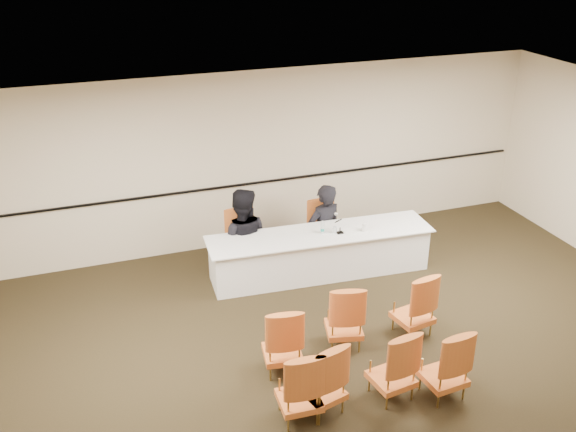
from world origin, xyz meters
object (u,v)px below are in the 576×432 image
object	(u,v)px
panelist_second_chair	(242,241)
microphone	(340,225)
coffee_cup	(364,227)
panelist_main_chair	(324,230)
water_bottle	(323,227)
aud_chair_front_mid	(344,314)
aud_chair_front_right	(414,303)
aud_chair_back_left	(321,376)
aud_chair_extra	(299,384)
drinking_glass	(335,230)
panel_table	(320,253)
aud_chair_back_right	(445,362)
panelist_main	(324,235)
panelist_second	(242,243)
aud_chair_front_left	(282,338)
aud_chair_back_mid	(392,363)

from	to	relation	value
panelist_second_chair	microphone	bearing A→B (deg)	-23.32
coffee_cup	panelist_main_chair	bearing A→B (deg)	120.45
water_bottle	aud_chair_front_mid	distance (m)	1.96
panelist_main_chair	microphone	size ratio (longest dim) A/B	3.20
aud_chair_front_right	aud_chair_back_left	bearing A→B (deg)	-160.08
water_bottle	coffee_cup	xyz separation A→B (m)	(0.65, -0.16, -0.04)
aud_chair_extra	water_bottle	bearing A→B (deg)	66.56
drinking_glass	microphone	bearing A→B (deg)	-30.17
panel_table	aud_chair_extra	bearing A→B (deg)	-112.44
aud_chair_back_right	panelist_main	bearing A→B (deg)	85.36
panelist_second	aud_chair_front_mid	distance (m)	2.57
microphone	aud_chair_front_left	world-z (taller)	microphone
aud_chair_extra	aud_chair_back_right	bearing A→B (deg)	-3.29
aud_chair_front_left	aud_chair_back_left	bearing A→B (deg)	-68.87
panelist_main	panelist_main_chair	world-z (taller)	panelist_main
microphone	aud_chair_back_left	xyz separation A→B (m)	(-1.47, -2.83, -0.38)
panel_table	aud_chair_extra	distance (m)	3.30
microphone	aud_chair_front_right	xyz separation A→B (m)	(0.28, -1.83, -0.38)
panelist_main	aud_chair_back_left	world-z (taller)	panelist_main
panel_table	microphone	xyz separation A→B (m)	(0.29, -0.10, 0.50)
panelist_second	aud_chair_back_right	bearing A→B (deg)	128.25
panel_table	panelist_main	distance (m)	0.59
panelist_main	aud_chair_extra	size ratio (longest dim) A/B	1.87
aud_chair_front_right	panelist_main	bearing A→B (deg)	86.99
panel_table	coffee_cup	bearing A→B (deg)	-9.21
panelist_main	aud_chair_back_mid	world-z (taller)	panelist_main
aud_chair_front_left	drinking_glass	bearing A→B (deg)	61.52
water_bottle	coffee_cup	world-z (taller)	water_bottle
panelist_second	water_bottle	distance (m)	1.34
panelist_second_chair	aud_chair_extra	distance (m)	3.59
panelist_main	water_bottle	world-z (taller)	panelist_main
panelist_main_chair	drinking_glass	bearing A→B (deg)	-92.66
panelist_main_chair	panel_table	bearing A→B (deg)	-114.62
panelist_second_chair	aud_chair_front_mid	distance (m)	2.57
panelist_main	panelist_main_chair	bearing A→B (deg)	180.00
aud_chair_front_right	microphone	bearing A→B (deg)	89.02
drinking_glass	coffee_cup	xyz separation A→B (m)	(0.46, -0.10, 0.02)
panel_table	coffee_cup	size ratio (longest dim) A/B	26.83
water_bottle	panelist_main_chair	bearing A→B (deg)	64.48
aud_chair_front_right	panelist_second	bearing A→B (deg)	113.59
aud_chair_front_right	aud_chair_back_mid	distance (m)	1.36
coffee_cup	aud_chair_front_mid	distance (m)	2.06
panelist_main_chair	aud_chair_back_left	bearing A→B (deg)	-109.23
aud_chair_front_mid	aud_chair_front_right	xyz separation A→B (m)	(0.99, -0.06, 0.00)
drinking_glass	aud_chair_front_right	distance (m)	1.93
panelist_main_chair	aud_chair_front_left	bearing A→B (deg)	-118.32
panelist_second	drinking_glass	xyz separation A→B (m)	(1.32, -0.67, 0.32)
panelist_second	drinking_glass	bearing A→B (deg)	171.32
coffee_cup	aud_chair_extra	size ratio (longest dim) A/B	0.14
panelist_second	panelist_second_chair	distance (m)	0.03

